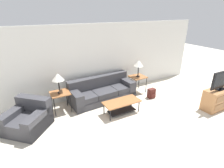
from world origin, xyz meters
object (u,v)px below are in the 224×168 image
Objects in this scene: couch at (102,92)px; side_table_left at (60,95)px; table_lamp_right at (139,64)px; armchair at (28,119)px; tv_console at (218,99)px; coffee_table at (122,104)px; backpack at (152,93)px; side_table_right at (138,78)px; television at (223,80)px; table_lamp_left at (58,77)px.

couch is 3.71× the size of side_table_left.
armchair is at bearing -173.20° from table_lamp_right.
side_table_left is (-1.49, -0.08, 0.28)m from couch.
tv_console is (1.54, -2.29, -0.81)m from table_lamp_right.
coffee_table is 3.27× the size of backpack.
side_table_right is at bearing 37.14° from coffee_table.
television is (4.52, -2.29, 0.43)m from side_table_left.
couch is at bearing 142.02° from television.
table_lamp_right is (1.36, 1.03, 0.85)m from coffee_table.
couch is 1.52m from side_table_right.
armchair is 2.69m from coffee_table.
coffee_table is at bearing -32.49° from side_table_left.
table_lamp_left and table_lamp_right have the same top height.
couch is 3.85m from tv_console.
coffee_table is 1.73m from side_table_right.
table_lamp_left reaches higher than tv_console.
coffee_table is at bearing -167.04° from backpack.
coffee_table is at bearing -142.86° from table_lamp_right.
side_table_left is (1.01, 0.48, 0.30)m from armchair.
television is (3.03, -2.37, 0.71)m from couch.
couch is 6.75× the size of backpack.
side_table_right is 0.59× the size of tv_console.
side_table_left is at bearing 180.00° from side_table_right.
armchair is at bearing 177.10° from backpack.
television reaches higher than side_table_right.
armchair is (-2.50, -0.55, -0.02)m from couch.
coffee_table reaches higher than backpack.
armchair reaches higher than backpack.
armchair is 1.35× the size of television.
coffee_table is (0.13, -1.11, 0.00)m from couch.
side_table_left and side_table_right have the same top height.
side_table_left is at bearing 147.51° from coffee_table.
armchair is 5.86m from television.
table_lamp_left is 3.35m from backpack.
backpack is at bearing -12.36° from side_table_left.
television reaches higher than side_table_left.
couch is 2.56m from armchair.
television is 2.95× the size of backpack.
table_lamp_left is 1.00× the size of table_lamp_right.
tv_console is at bearing -56.16° from table_lamp_right.
table_lamp_left is 0.58× the size of tv_console.
table_lamp_left is (1.01, 0.48, 0.87)m from armchair.
table_lamp_left reaches higher than armchair.
table_lamp_left is at bearing 167.64° from backpack.
backpack is (-1.39, 1.60, -0.84)m from television.
tv_console is at bearing -37.98° from couch.
tv_console reaches higher than backpack.
table_lamp_left is at bearing 153.13° from tv_console.
side_table_left is 0.57m from table_lamp_left.
television is (0.00, 0.00, 0.67)m from tv_console.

